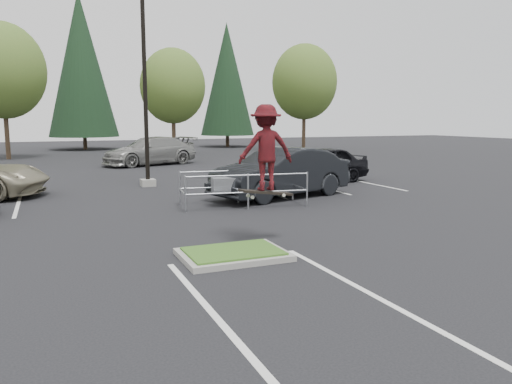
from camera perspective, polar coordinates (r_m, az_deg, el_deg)
name	(u,v)px	position (r m, az deg, el deg)	size (l,w,h in m)	color
ground	(233,257)	(10.64, -2.62, -7.49)	(120.00, 120.00, 0.00)	black
grass_median	(233,254)	(10.62, -2.62, -7.08)	(2.20, 1.60, 0.16)	gray
stall_lines	(125,213)	(16.05, -14.72, -2.32)	(22.62, 17.60, 0.01)	silver
light_pole	(145,79)	(22.04, -12.60, 12.49)	(0.70, 0.60, 10.12)	gray
decid_b	(2,74)	(40.33, -26.99, 11.96)	(5.89, 5.89, 9.64)	#38281C
decid_c	(173,88)	(40.64, -9.52, 11.60)	(5.12, 5.12, 8.38)	#38281C
decid_d	(304,84)	(45.47, 5.52, 12.15)	(5.76, 5.76, 9.43)	#38281C
conif_b	(81,65)	(50.47, -19.35, 13.56)	(6.38, 6.38, 14.50)	#38281C
conif_c	(227,80)	(52.29, -3.34, 12.71)	(5.50, 5.50, 12.50)	#38281C
cart_corral	(229,185)	(16.59, -3.07, 0.84)	(4.26, 2.00, 1.16)	gray
skateboarder	(266,148)	(11.63, 1.16, 5.02)	(1.37, 0.91, 2.16)	black
car_r_charc	(281,173)	(18.55, 2.90, 2.22)	(1.94, 5.56, 1.83)	black
car_r_black	(319,164)	(23.10, 7.17, 3.17)	(1.96, 4.87, 1.66)	black
car_far_silver	(151,151)	(32.26, -11.88, 4.62)	(2.47, 6.08, 1.77)	gray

